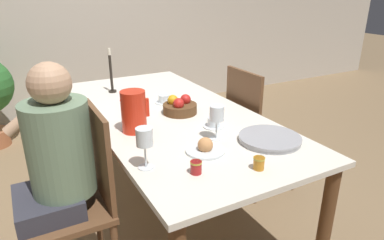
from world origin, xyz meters
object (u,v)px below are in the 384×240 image
at_px(chair_opposite, 255,128).
at_px(serving_tray, 270,139).
at_px(teacup_across, 164,100).
at_px(jam_jar_red, 259,163).
at_px(fruit_bowl, 180,107).
at_px(candlestick_tall, 111,75).
at_px(wine_glass_juice, 144,139).
at_px(red_pitcher, 134,111).
at_px(teacup_near_person, 214,123).
at_px(jam_jar_amber, 196,167).
at_px(bread_plate, 205,148).
at_px(chair_person_side, 80,197).
at_px(person_seated, 54,164).
at_px(wine_glass_water, 217,115).

bearing_deg(chair_opposite, serving_tray, -33.26).
xyz_separation_m(teacup_across, jam_jar_red, (-0.01, -1.05, 0.01)).
height_order(fruit_bowl, candlestick_tall, candlestick_tall).
bearing_deg(wine_glass_juice, red_pitcher, 76.87).
distance_m(teacup_near_person, jam_jar_amber, 0.54).
xyz_separation_m(bread_plate, candlestick_tall, (-0.11, 1.22, 0.11)).
xyz_separation_m(chair_person_side, red_pitcher, (0.36, 0.16, 0.34)).
distance_m(wine_glass_juice, fruit_bowl, 0.73).
bearing_deg(person_seated, candlestick_tall, -30.74).
height_order(teacup_near_person, jam_jar_amber, same).
relative_size(teacup_near_person, serving_tray, 0.37).
height_order(chair_opposite, fruit_bowl, chair_opposite).
height_order(red_pitcher, fruit_bowl, red_pitcher).
height_order(wine_glass_water, fruit_bowl, wine_glass_water).
bearing_deg(teacup_across, red_pitcher, -132.78).
height_order(chair_opposite, teacup_near_person, chair_opposite).
distance_m(person_seated, serving_tray, 1.08).
bearing_deg(jam_jar_red, serving_tray, 40.52).
bearing_deg(chair_person_side, serving_tray, -108.30).
xyz_separation_m(chair_person_side, fruit_bowl, (0.72, 0.30, 0.27)).
bearing_deg(jam_jar_amber, serving_tray, 11.36).
distance_m(chair_opposite, person_seated, 1.46).
relative_size(chair_opposite, wine_glass_water, 5.14).
distance_m(chair_person_side, wine_glass_juice, 0.52).
distance_m(chair_opposite, bread_plate, 0.96).
xyz_separation_m(red_pitcher, teacup_across, (0.35, 0.38, -0.09)).
bearing_deg(bread_plate, candlestick_tall, 95.13).
height_order(teacup_across, serving_tray, teacup_across).
distance_m(bread_plate, jam_jar_amber, 0.21).
distance_m(red_pitcher, bread_plate, 0.48).
xyz_separation_m(chair_person_side, teacup_near_person, (0.79, -0.00, 0.25)).
bearing_deg(teacup_across, person_seated, -147.21).
bearing_deg(teacup_across, candlestick_tall, 119.26).
relative_size(red_pitcher, wine_glass_water, 1.26).
xyz_separation_m(red_pitcher, bread_plate, (0.22, -0.41, -0.10)).
bearing_deg(candlestick_tall, bread_plate, -84.87).
relative_size(serving_tray, jam_jar_amber, 5.67).
distance_m(red_pitcher, wine_glass_juice, 0.43).
bearing_deg(jam_jar_red, candlestick_tall, 98.89).
bearing_deg(teacup_near_person, jam_jar_red, -99.23).
bearing_deg(chair_person_side, bread_plate, -113.45).
distance_m(wine_glass_water, teacup_across, 0.69).
distance_m(chair_opposite, jam_jar_amber, 1.17).
xyz_separation_m(wine_glass_juice, teacup_across, (0.45, 0.80, -0.12)).
bearing_deg(red_pitcher, serving_tray, -39.32).
relative_size(chair_person_side, bread_plate, 4.90).
relative_size(teacup_across, candlestick_tall, 0.36).
bearing_deg(bread_plate, jam_jar_red, -64.96).
distance_m(wine_glass_juice, teacup_across, 0.92).
height_order(person_seated, jam_jar_red, person_seated).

